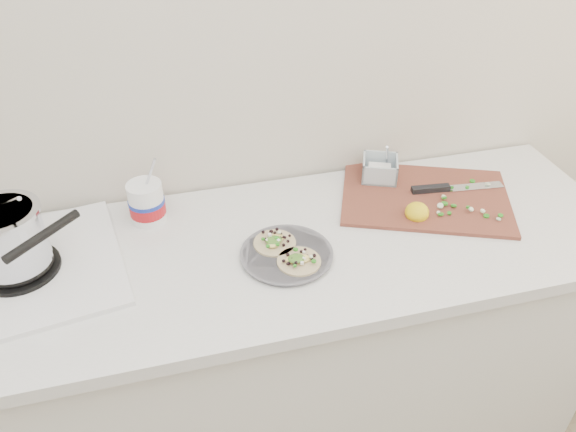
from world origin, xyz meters
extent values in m
cube|color=beige|center=(0.00, 1.73, 1.30)|extent=(3.50, 0.05, 2.60)
cube|color=silver|center=(0.00, 1.43, 0.43)|extent=(2.40, 0.62, 0.86)
cube|color=silver|center=(0.00, 1.41, 0.88)|extent=(2.44, 0.66, 0.04)
cube|color=silver|center=(-0.46, 1.47, 0.91)|extent=(0.56, 0.53, 0.01)
cylinder|color=black|center=(-0.46, 1.47, 0.92)|extent=(0.20, 0.20, 0.01)
torus|color=black|center=(-0.46, 1.47, 0.94)|extent=(0.18, 0.18, 0.02)
cylinder|color=silver|center=(-0.46, 1.47, 1.02)|extent=(0.18, 0.18, 0.16)
cylinder|color=#59585F|center=(0.22, 1.36, 0.91)|extent=(0.24, 0.24, 0.01)
cylinder|color=#59585F|center=(0.22, 1.36, 0.91)|extent=(0.25, 0.25, 0.00)
cylinder|color=white|center=(-0.13, 1.63, 0.96)|extent=(0.10, 0.10, 0.12)
cylinder|color=#AE131A|center=(-0.13, 1.63, 0.95)|extent=(0.10, 0.10, 0.04)
cylinder|color=#192D99|center=(-0.13, 1.63, 0.97)|extent=(0.10, 0.10, 0.01)
cube|color=brown|center=(0.70, 1.52, 0.91)|extent=(0.60, 0.52, 0.01)
cube|color=white|center=(0.61, 1.66, 0.93)|extent=(0.07, 0.07, 0.03)
ellipsoid|color=yellow|center=(0.63, 1.43, 0.93)|extent=(0.07, 0.07, 0.06)
cube|color=silver|center=(0.87, 1.52, 0.91)|extent=(0.19, 0.05, 0.00)
cube|color=black|center=(0.73, 1.54, 0.92)|extent=(0.12, 0.04, 0.02)
camera|label=1|loc=(-0.07, 0.25, 1.89)|focal=35.00mm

